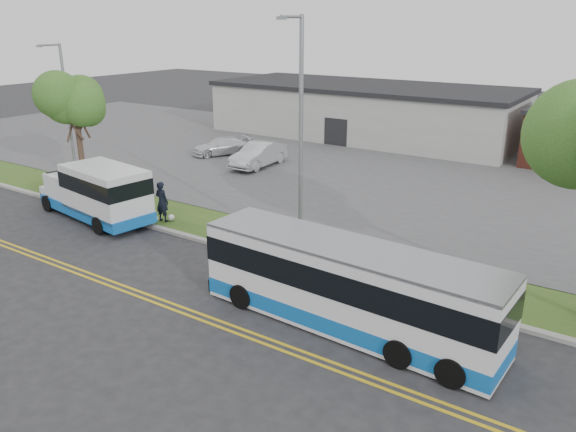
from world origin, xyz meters
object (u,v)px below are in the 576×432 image
Objects in this scene: streetlight_near at (300,129)px; streetlight_far at (66,104)px; parked_car_a at (259,155)px; transit_bus at (347,287)px; pedestrian at (162,202)px; shuttle_bus at (98,191)px; parked_car_b at (221,146)px; tree_west at (75,102)px.

streetlight_near is 1.19× the size of streetlight_far.
parked_car_a is at bearing 41.13° from streetlight_far.
transit_bus is 12.63m from pedestrian.
streetlight_near is at bearing 20.44° from shuttle_bus.
transit_bus is (23.71, -7.21, -3.06)m from streetlight_far.
parked_car_a is (-2.64, 11.38, -0.20)m from pedestrian.
transit_bus reaches higher than parked_car_b.
shuttle_bus reaches higher than transit_bus.
streetlight_near is 19.20m from streetlight_far.
streetlight_near is 0.94× the size of transit_bus.
tree_west is 12.02m from parked_car_a.
streetlight_near is at bearing -177.03° from pedestrian.
streetlight_far is at bearing -140.84° from parked_car_a.
shuttle_bus is at bearing -29.30° from streetlight_far.
streetlight_far reaches higher than parked_car_a.
parked_car_a is at bearing 14.58° from parked_car_b.
parked_car_a is (-10.00, 10.55, -4.34)m from streetlight_near.
parked_car_a reaches higher than parked_car_b.
parked_car_a is (0.25, 12.78, -0.60)m from shuttle_bus.
transit_bus is at bearing -14.23° from tree_west.
parked_car_b is at bearing 142.06° from transit_bus.
tree_west reaches higher than transit_bus.
streetlight_near is 8.48m from pedestrian.
shuttle_bus is (4.76, -2.70, -3.63)m from tree_west.
parked_car_b is (-19.07, 16.39, -0.70)m from transit_bus.
shuttle_bus reaches higher than parked_car_b.
transit_bus is at bearing -43.84° from streetlight_near.
transit_bus is (19.71, -5.00, -3.71)m from tree_west.
tree_west reaches higher than parked_car_b.
shuttle_bus is 12.80m from parked_car_a.
shuttle_bus is (8.76, -4.92, -2.98)m from streetlight_far.
parked_car_a is 1.14× the size of parked_car_b.
transit_bus is at bearing 159.52° from pedestrian.
pedestrian is 0.41× the size of parked_car_a.
tree_west is at bearing -13.10° from pedestrian.
transit_bus is 2.10× the size of parked_car_a.
parked_car_a is at bearing 97.06° from shuttle_bus.
streetlight_far is at bearing 171.95° from streetlight_near.
tree_west is 15.01m from streetlight_near.
shuttle_bus reaches higher than pedestrian.
streetlight_far reaches higher than transit_bus.
transit_bus is (14.95, -2.30, -0.08)m from shuttle_bus.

